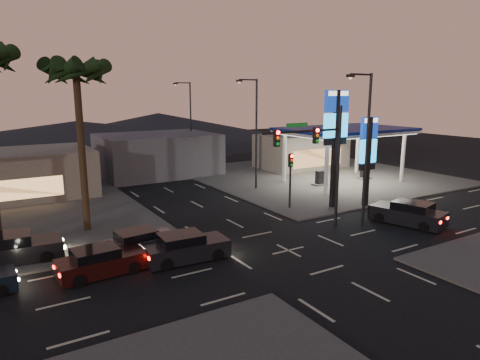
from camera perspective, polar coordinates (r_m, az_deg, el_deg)
ground at (r=24.77m, az=6.47°, el=-9.32°), size 140.00×140.00×0.00m
corner_lot_ne at (r=46.52m, az=10.07°, el=0.56°), size 24.00×24.00×0.12m
gas_station at (r=42.94m, az=13.83°, el=6.27°), size 12.20×8.20×5.47m
convenience_store at (r=51.25m, az=8.15°, el=3.83°), size 10.00×6.00×4.00m
pylon_sign_tall at (r=32.97m, az=12.65°, el=7.11°), size 2.20×0.35×9.00m
pylon_sign_short at (r=34.24m, az=16.71°, el=4.13°), size 1.60×0.35×7.00m
traffic_signal_mast at (r=27.32m, az=10.42°, el=3.86°), size 6.10×0.39×8.00m
pedestal_signal at (r=32.57m, az=6.76°, el=1.09°), size 0.32×0.39×4.30m
streetlight_near at (r=28.69m, az=16.34°, el=4.93°), size 2.14×0.25×10.00m
streetlight_mid at (r=38.62m, az=1.94°, el=6.99°), size 2.14×0.25×10.00m
streetlight_far at (r=50.89m, az=-6.80°, el=8.02°), size 2.14×0.25×10.00m
palm_a at (r=28.23m, az=-20.96°, el=12.10°), size 4.41×4.41×10.86m
building_far_mid at (r=47.58m, az=-10.95°, el=3.39°), size 12.00×9.00×4.40m
hill_right at (r=83.76m, az=-10.78°, el=7.06°), size 50.00×50.00×5.00m
hill_center at (r=79.80m, az=-20.94°, el=5.93°), size 60.00×60.00×4.00m
car_lane_a_front at (r=23.25m, az=-7.30°, el=-8.94°), size 4.67×2.15×1.49m
car_lane_a_mid at (r=22.44m, az=-18.12°, el=-10.33°), size 4.40×2.07×1.40m
car_lane_b_front at (r=24.62m, az=-13.19°, el=-8.13°), size 4.30×2.11×1.36m
car_lane_b_mid at (r=25.62m, az=-28.12°, el=-8.18°), size 5.03×2.37×1.60m
suv_station at (r=31.27m, az=21.55°, el=-4.19°), size 3.18×5.12×1.60m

